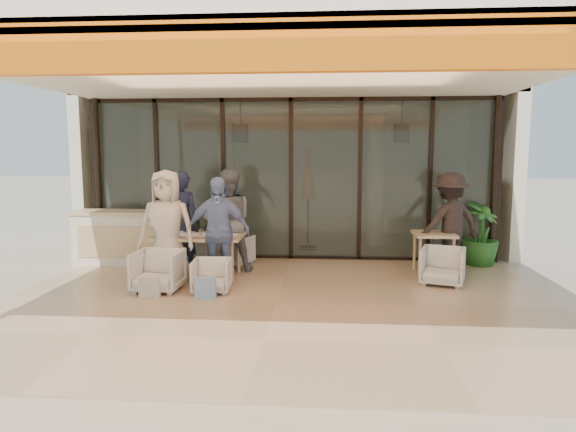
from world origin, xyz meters
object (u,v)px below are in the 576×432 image
Objects in this scene: dining_table at (199,238)px; chair_near_left at (158,269)px; chair_far_right at (234,249)px; standing_woman at (450,223)px; diner_grey at (228,221)px; diner_cream at (167,227)px; host_counter at (123,237)px; side_table at (434,239)px; side_chair at (443,264)px; diner_navy at (182,222)px; diner_periwinkle at (218,231)px; chair_near_right at (212,274)px; chair_far_left at (190,247)px; potted_palm at (481,234)px.

chair_near_left is (-0.41, -0.96, -0.33)m from dining_table.
standing_woman is (3.94, -0.29, 0.58)m from chair_far_right.
diner_cream is at bearing 32.57° from diner_grey.
host_counter is 1.03× the size of standing_woman.
side_table is 1.09× the size of side_chair.
host_counter is 1.41m from diner_navy.
diner_grey is 3.65m from side_table.
diner_periwinkle is (0.84, -0.90, -0.03)m from diner_navy.
side_chair is at bearing 49.78° from standing_woman.
diner_cream reaches higher than diner_periwinkle.
chair_near_left is at bearing 44.63° from diner_grey.
diner_periwinkle reaches higher than chair_near_right.
chair_far_left is 1.14m from diner_grey.
diner_navy is 1.03× the size of diner_periwinkle.
dining_table is 0.81× the size of diner_grey.
side_table is at bearing -167.70° from chair_far_right.
host_counter is 1.90m from diner_cream.
potted_palm is (5.50, 2.20, 0.25)m from chair_near_left.
chair_near_right is 3.71m from side_chair.
diner_navy is 4.57m from side_chair.
diner_grey reaches higher than side_chair.
chair_far_left is (-0.41, 0.94, -0.34)m from dining_table.
standing_woman reaches higher than diner_periwinkle.
diner_cream is (0.00, -1.40, 0.59)m from chair_far_left.
chair_near_right is 4.30m from standing_woman.
chair_near_left is 4.73m from side_table.
diner_grey is at bearing -168.97° from diner_navy.
chair_far_right is at bearing 169.35° from chair_far_left.
chair_near_left is 0.40× the size of standing_woman.
dining_table is 4.10m from side_table.
chair_near_right is at bearing 131.99° from diner_navy.
chair_near_right is at bearing -91.54° from diner_periwinkle.
potted_palm reaches higher than chair_far_right.
chair_near_left is 1.73m from diner_grey.
chair_near_right is at bearing -31.09° from diner_cream.
chair_far_left is 0.84m from chair_far_right.
potted_palm reaches higher than chair_near_left.
diner_navy is at bearing -171.69° from potted_palm.
diner_cream is at bearing -167.63° from side_table.
chair_far_left is 1.72m from diner_periwinkle.
dining_table is at bearing -166.23° from potted_palm.
chair_near_right is 1.17m from diner_cream.
chair_near_left reaches higher than chair_near_right.
chair_near_right is at bearing -65.87° from dining_table.
diner_cream is 4.60m from side_table.
side_table is (3.64, 0.98, -0.24)m from diner_periwinkle.
side_chair reaches higher than chair_far_right.
host_counter is at bearing 133.64° from diner_cream.
diner_navy is 0.84m from diner_grey.
diner_periwinkle is 2.37× the size of side_table.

